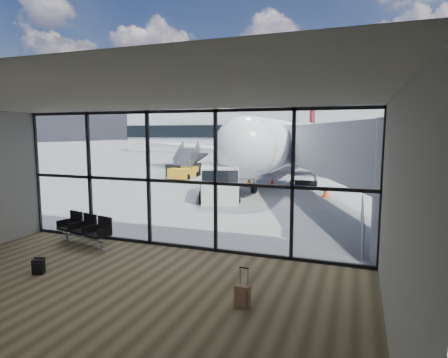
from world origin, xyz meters
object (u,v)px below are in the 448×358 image
Objects in this scene: airliner at (292,142)px; service_van at (219,182)px; mobile_stairs at (184,171)px; belt_loader at (185,169)px; seating_row at (86,228)px; suitcase at (242,296)px; backpack at (38,267)px.

airliner reaches higher than service_van.
mobile_stairs is (-6.35, 8.50, -0.42)m from service_van.
seating_row is at bearing -58.79° from belt_loader.
seating_row is 0.47× the size of service_van.
belt_loader is at bearing 105.61° from mobile_stairs.
airliner is at bearing 42.32° from mobile_stairs.
mobile_stairs is (-7.70, -8.03, -2.28)m from airliner.
belt_loader is (-6.76, 9.66, -0.36)m from service_van.
mobile_stairs reaches higher than service_van.
service_van is at bearing 116.02° from suitcase.
airliner is at bearing 100.84° from suitcase.
service_van is 1.39× the size of mobile_stairs.
mobile_stairs reaches higher than belt_loader.
backpack is 21.63m from mobile_stairs.
airliner is at bearing 63.35° from service_van.
belt_loader is (-11.92, 22.00, 0.38)m from suitcase.
service_van is 11.80m from belt_loader.
airliner is (1.90, 28.86, 2.65)m from backpack.
suitcase is 13.39m from service_van.
belt_loader reaches higher than suitcase.
seating_row is 20.04m from belt_loader.
belt_loader is at bearing 121.76° from suitcase.
airliner reaches higher than seating_row.
suitcase is 25.02m from belt_loader.
seating_row is at bearing 83.85° from backpack.
belt_loader is (-6.21, 22.00, 0.43)m from backpack.
airliner is 11.35m from mobile_stairs.
service_van is at bearing 97.09° from seating_row.
airliner is 7.44× the size of service_van.
backpack is at bearing -78.33° from mobile_stairs.
belt_loader is at bearing 85.48° from backpack.
seating_row is 26.36m from airliner.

